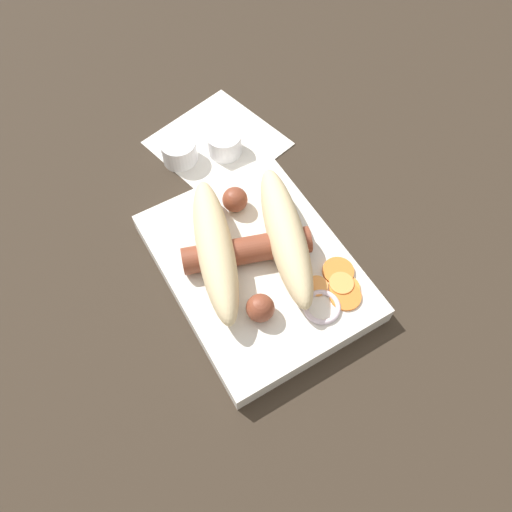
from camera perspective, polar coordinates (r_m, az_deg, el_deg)
The scene contains 8 objects.
ground_plane at distance 0.54m, azimuth -0.00°, elevation -1.85°, with size 3.00×3.00×0.00m, color #33281E.
food_tray at distance 0.53m, azimuth -0.00°, elevation -1.22°, with size 0.24×0.18×0.02m.
bread_roll at distance 0.50m, azimuth -0.57°, elevation 1.61°, with size 0.20×0.16×0.05m.
sausage at distance 0.51m, azimuth -1.06°, elevation 0.66°, with size 0.15×0.13×0.03m.
pickled_veggies at distance 0.51m, azimuth 8.80°, elevation -4.01°, with size 0.07×0.08×0.01m.
napkin at distance 0.65m, azimuth -4.40°, elevation 12.76°, with size 0.17×0.17×0.00m.
condiment_cup_near at distance 0.63m, azimuth -3.63°, elevation 12.60°, with size 0.04×0.04×0.03m.
condiment_cup_far at distance 0.63m, azimuth -8.64°, elevation 11.69°, with size 0.04×0.04×0.03m.
Camera 1 is at (-0.22, 0.13, 0.47)m, focal length 35.00 mm.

